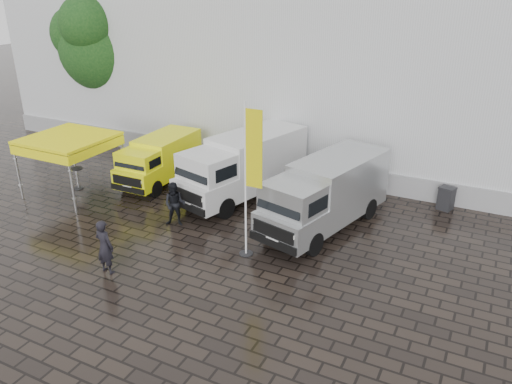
# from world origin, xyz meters

# --- Properties ---
(ground) EXTENTS (120.00, 120.00, 0.00)m
(ground) POSITION_xyz_m (0.00, 0.00, 0.00)
(ground) COLOR black
(ground) RESTS_ON ground
(exhibition_hall) EXTENTS (44.00, 16.00, 12.00)m
(exhibition_hall) POSITION_xyz_m (2.00, 16.00, 6.00)
(exhibition_hall) COLOR silver
(exhibition_hall) RESTS_ON ground
(hall_plinth) EXTENTS (44.00, 0.15, 1.00)m
(hall_plinth) POSITION_xyz_m (2.00, 7.95, 0.50)
(hall_plinth) COLOR gray
(hall_plinth) RESTS_ON ground
(van_yellow) EXTENTS (1.89, 4.78, 2.20)m
(van_yellow) POSITION_xyz_m (-6.56, 4.44, 1.10)
(van_yellow) COLOR #FAFF0D
(van_yellow) RESTS_ON ground
(van_white) EXTENTS (3.83, 6.84, 2.82)m
(van_white) POSITION_xyz_m (-2.17, 4.70, 1.41)
(van_white) COLOR silver
(van_white) RESTS_ON ground
(van_silver) EXTENTS (3.61, 6.63, 2.73)m
(van_silver) POSITION_xyz_m (2.12, 3.46, 1.37)
(van_silver) COLOR #ADB0B2
(van_silver) RESTS_ON ground
(canopy_tent) EXTENTS (3.44, 3.44, 2.68)m
(canopy_tent) POSITION_xyz_m (-9.37, 1.65, 2.52)
(canopy_tent) COLOR silver
(canopy_tent) RESTS_ON ground
(flagpole) EXTENTS (0.88, 0.50, 5.58)m
(flagpole) POSITION_xyz_m (0.52, 0.23, 3.16)
(flagpole) COLOR black
(flagpole) RESTS_ON ground
(tree) EXTENTS (4.85, 4.85, 8.70)m
(tree) POSITION_xyz_m (-14.01, 9.41, 5.58)
(tree) COLOR black
(tree) RESTS_ON ground
(cocktail_table) EXTENTS (0.60, 0.60, 1.02)m
(cocktail_table) POSITION_xyz_m (-9.56, 2.07, 0.51)
(cocktail_table) COLOR black
(cocktail_table) RESTS_ON ground
(wheelie_bin) EXTENTS (0.76, 0.76, 1.02)m
(wheelie_bin) POSITION_xyz_m (6.22, 7.43, 0.51)
(wheelie_bin) COLOR black
(wheelie_bin) RESTS_ON ground
(person_front) EXTENTS (0.73, 0.51, 1.93)m
(person_front) POSITION_xyz_m (-3.31, -2.91, 0.97)
(person_front) COLOR black
(person_front) RESTS_ON ground
(person_tent) EXTENTS (1.07, 0.95, 1.82)m
(person_tent) POSITION_xyz_m (-3.25, 1.01, 0.91)
(person_tent) COLOR black
(person_tent) RESTS_ON ground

